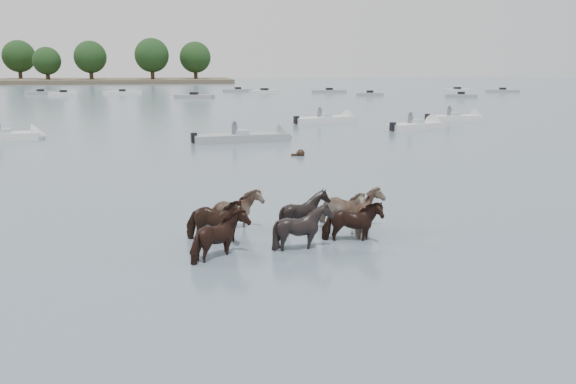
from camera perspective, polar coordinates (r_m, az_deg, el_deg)
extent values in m
plane|color=slate|center=(17.51, 4.26, -3.67)|extent=(400.00, 400.00, 0.00)
imported|color=black|center=(16.33, -7.00, -3.01)|extent=(1.93, 1.46, 1.49)
imported|color=gray|center=(17.48, -4.89, -2.12)|extent=(1.80, 1.82, 1.39)
imported|color=black|center=(17.27, 1.58, -2.18)|extent=(1.67, 1.60, 1.44)
imported|color=#8A6D5D|center=(17.87, 5.08, -1.85)|extent=(1.72, 1.59, 1.37)
imported|color=black|center=(14.97, -6.29, -4.55)|extent=(1.63, 1.74, 1.40)
imported|color=black|center=(15.68, 1.44, -3.65)|extent=(1.73, 1.70, 1.43)
imported|color=black|center=(16.42, 6.06, -3.12)|extent=(1.71, 0.97, 1.37)
imported|color=#836859|center=(17.37, 7.84, -2.20)|extent=(1.26, 1.47, 1.44)
sphere|color=black|center=(31.83, 1.19, 3.66)|extent=(0.44, 0.44, 0.44)
cube|color=black|center=(31.80, 0.75, 3.47)|extent=(0.50, 0.22, 0.18)
cube|color=silver|center=(42.45, -25.10, 4.73)|extent=(4.25, 1.97, 0.55)
cone|color=silver|center=(42.16, -22.34, 4.92)|extent=(1.04, 1.68, 1.60)
cube|color=#99ADB7|center=(42.42, -25.15, 5.20)|extent=(0.90, 1.19, 0.35)
cube|color=gray|center=(37.77, -4.44, 5.06)|extent=(6.02, 2.31, 0.55)
cone|color=gray|center=(38.53, -0.17, 5.23)|extent=(1.09, 1.70, 1.60)
cube|color=#99ADB7|center=(37.73, -4.45, 5.59)|extent=(0.93, 1.21, 0.35)
cube|color=black|center=(37.21, -8.86, 5.08)|extent=(0.39, 0.39, 0.60)
cylinder|color=#595966|center=(37.67, -5.06, 5.87)|extent=(0.36, 0.36, 0.70)
sphere|color=#595966|center=(37.62, -5.07, 6.55)|extent=(0.24, 0.24, 0.24)
cube|color=silver|center=(50.28, 3.45, 6.78)|extent=(5.66, 3.41, 0.55)
cone|color=silver|center=(51.86, 5.95, 6.89)|extent=(1.41, 1.81, 1.60)
cube|color=#99ADB7|center=(50.25, 3.45, 7.18)|extent=(1.14, 1.33, 0.35)
cube|color=black|center=(48.79, 0.79, 6.82)|extent=(0.45, 0.45, 0.60)
cylinder|color=#595966|center=(50.14, 3.01, 7.40)|extent=(0.36, 0.36, 0.70)
sphere|color=#595966|center=(50.11, 3.01, 7.91)|extent=(0.24, 0.24, 0.24)
cube|color=silver|center=(45.85, 11.90, 6.05)|extent=(4.93, 3.49, 0.55)
cone|color=silver|center=(47.62, 13.80, 6.17)|extent=(1.51, 1.83, 1.60)
cube|color=#99ADB7|center=(45.82, 11.91, 6.48)|extent=(1.21, 1.36, 0.35)
cube|color=black|center=(44.12, 9.85, 6.10)|extent=(0.47, 0.47, 0.60)
cylinder|color=#595966|center=(45.65, 11.46, 6.74)|extent=(0.36, 0.36, 0.70)
sphere|color=#595966|center=(45.61, 11.48, 7.30)|extent=(0.24, 0.24, 0.24)
cube|color=silver|center=(53.35, 15.31, 6.68)|extent=(4.72, 1.66, 0.55)
cone|color=silver|center=(54.43, 17.55, 6.64)|extent=(0.92, 1.61, 1.60)
cube|color=#99ADB7|center=(53.33, 15.33, 7.05)|extent=(0.81, 1.13, 0.35)
cube|color=black|center=(52.35, 13.00, 6.87)|extent=(0.35, 0.35, 0.60)
cylinder|color=#595966|center=(53.14, 14.95, 7.27)|extent=(0.36, 0.36, 0.70)
sphere|color=#595966|center=(53.11, 14.98, 7.76)|extent=(0.24, 0.24, 0.24)
cube|color=gray|center=(105.13, -22.31, 8.62)|extent=(4.59, 3.19, 0.60)
cube|color=black|center=(105.11, -22.33, 8.82)|extent=(1.33, 1.33, 0.50)
cube|color=silver|center=(100.25, -20.39, 8.64)|extent=(4.29, 1.57, 0.60)
cube|color=black|center=(100.24, -20.40, 8.86)|extent=(1.02, 1.02, 0.50)
cube|color=silver|center=(100.66, -15.34, 8.97)|extent=(6.08, 2.28, 0.60)
cube|color=black|center=(100.64, -15.36, 9.18)|extent=(1.12, 1.12, 0.50)
cube|color=gray|center=(87.74, -8.83, 8.87)|extent=(5.77, 3.47, 0.60)
cube|color=black|center=(87.72, -8.84, 9.12)|extent=(1.30, 1.30, 0.50)
cube|color=gray|center=(106.70, -4.74, 9.49)|extent=(5.19, 2.07, 0.60)
cube|color=black|center=(106.69, -4.74, 9.69)|extent=(1.11, 1.11, 0.50)
cube|color=silver|center=(101.66, -2.23, 9.40)|extent=(5.02, 3.32, 0.60)
cube|color=black|center=(101.64, -2.24, 9.62)|extent=(1.32, 1.32, 0.50)
cube|color=gray|center=(103.08, 3.91, 9.42)|extent=(5.80, 1.84, 0.60)
cube|color=black|center=(103.06, 3.91, 9.63)|extent=(1.06, 1.06, 0.50)
cube|color=gray|center=(93.51, 7.72, 9.08)|extent=(4.27, 2.45, 0.60)
cube|color=black|center=(93.49, 7.72, 9.32)|extent=(1.22, 1.22, 0.50)
cube|color=gray|center=(91.69, 16.00, 8.68)|extent=(4.73, 3.26, 0.60)
cube|color=black|center=(91.67, 16.01, 8.92)|extent=(1.33, 1.33, 0.50)
cube|color=silver|center=(110.79, 15.66, 9.18)|extent=(4.69, 1.76, 0.60)
cube|color=black|center=(110.78, 15.67, 9.38)|extent=(1.05, 1.05, 0.50)
cube|color=gray|center=(110.32, 19.56, 8.93)|extent=(5.53, 2.95, 0.60)
cube|color=black|center=(110.31, 19.57, 9.13)|extent=(1.24, 1.24, 0.50)
cylinder|color=#382619|center=(178.86, -23.90, 10.04)|extent=(1.00, 1.00, 3.78)
sphere|color=black|center=(178.85, -24.04, 11.61)|extent=(8.41, 8.41, 8.41)
cylinder|color=#382619|center=(165.28, -21.68, 10.02)|extent=(1.00, 1.00, 3.09)
sphere|color=black|center=(165.25, -21.79, 11.41)|extent=(6.86, 6.86, 6.86)
cylinder|color=#382619|center=(163.52, -18.03, 10.35)|extent=(1.00, 1.00, 3.62)
sphere|color=black|center=(163.50, -18.14, 12.00)|extent=(8.05, 8.05, 8.05)
cylinder|color=#382619|center=(161.48, -12.64, 10.67)|extent=(1.00, 1.00, 3.87)
sphere|color=black|center=(161.47, -12.72, 12.47)|extent=(8.61, 8.61, 8.61)
cylinder|color=#382619|center=(163.26, -8.69, 10.79)|extent=(1.00, 1.00, 3.62)
sphere|color=black|center=(163.24, -8.74, 12.44)|extent=(8.04, 8.04, 8.04)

